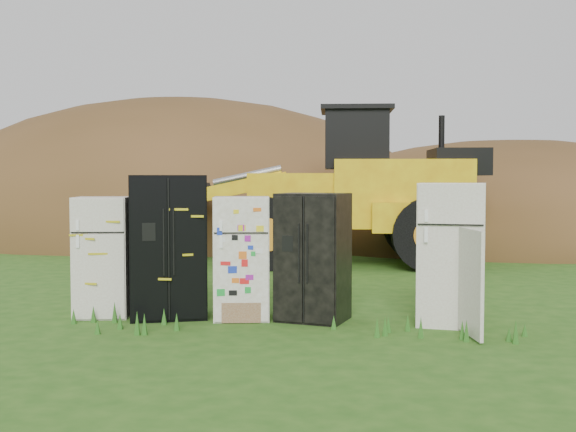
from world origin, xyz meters
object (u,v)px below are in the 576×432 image
(fridge_sticker, at_px, (242,258))
(fridge_open_door, at_px, (452,254))
(fridge_dark_mid, at_px, (313,257))
(fridge_leftmost, at_px, (103,257))
(wheel_loader, at_px, (317,186))
(fridge_black_side, at_px, (167,246))

(fridge_sticker, height_order, fridge_open_door, fridge_open_door)
(fridge_dark_mid, bearing_deg, fridge_open_door, 12.70)
(fridge_leftmost, distance_m, fridge_dark_mid, 2.93)
(fridge_sticker, bearing_deg, wheel_loader, 76.15)
(fridge_black_side, bearing_deg, fridge_sticker, -17.45)
(fridge_leftmost, xyz_separation_m, fridge_open_door, (4.75, 0.04, 0.10))
(fridge_leftmost, xyz_separation_m, fridge_sticker, (1.95, 0.07, 0.00))
(fridge_leftmost, height_order, wheel_loader, wheel_loader)
(wheel_loader, bearing_deg, fridge_leftmost, -114.17)
(fridge_sticker, xyz_separation_m, fridge_open_door, (2.81, -0.03, 0.09))
(fridge_dark_mid, relative_size, fridge_open_door, 0.92)
(fridge_open_door, bearing_deg, fridge_leftmost, -171.50)
(fridge_leftmost, distance_m, wheel_loader, 6.99)
(fridge_open_door, xyz_separation_m, wheel_loader, (-2.37, 6.47, 0.81))
(fridge_dark_mid, bearing_deg, wheel_loader, 108.70)
(fridge_black_side, xyz_separation_m, fridge_dark_mid, (2.02, 0.03, -0.12))
(fridge_dark_mid, height_order, wheel_loader, wheel_loader)
(fridge_leftmost, height_order, fridge_sticker, fridge_sticker)
(fridge_leftmost, distance_m, fridge_black_side, 0.93)
(fridge_leftmost, relative_size, wheel_loader, 0.23)
(fridge_black_side, height_order, wheel_loader, wheel_loader)
(fridge_open_door, relative_size, wheel_loader, 0.26)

